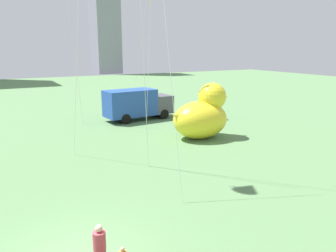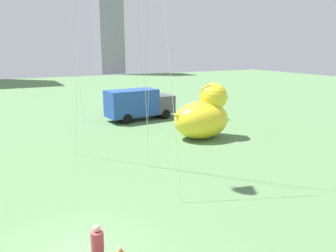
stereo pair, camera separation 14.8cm
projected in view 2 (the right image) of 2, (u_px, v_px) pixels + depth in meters
The scene contains 3 objects.
person_adult at pixel (98, 246), 9.91m from camera, with size 0.39×0.39×1.58m.
giant_inflatable_duck at pixel (203, 115), 24.73m from camera, with size 4.94×3.17×4.09m.
box_truck at pixel (139, 104), 31.13m from camera, with size 6.61×2.88×2.85m.
Camera 2 is at (-1.71, -9.74, 6.62)m, focal length 35.74 mm.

